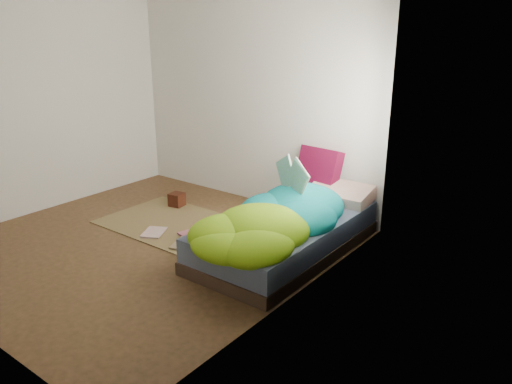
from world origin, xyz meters
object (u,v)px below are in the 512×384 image
(floor_book_a, at_px, (144,232))
(floor_book_b, at_px, (188,230))
(bed, at_px, (286,235))
(pillow_magenta, at_px, (318,170))
(wooden_box, at_px, (177,199))
(open_book, at_px, (291,165))

(floor_book_a, height_order, floor_book_b, floor_book_b)
(bed, relative_size, pillow_magenta, 4.09)
(bed, xyz_separation_m, pillow_magenta, (-0.19, 0.90, 0.42))
(bed, xyz_separation_m, floor_book_a, (-1.43, -0.56, -0.15))
(pillow_magenta, relative_size, wooden_box, 3.07)
(pillow_magenta, bearing_deg, wooden_box, -152.20)
(bed, distance_m, wooden_box, 1.78)
(floor_book_a, bearing_deg, pillow_magenta, 21.87)
(bed, bearing_deg, open_book, 112.08)
(open_book, height_order, floor_book_b, open_book)
(pillow_magenta, relative_size, open_book, 1.06)
(bed, xyz_separation_m, wooden_box, (-1.76, 0.25, -0.08))
(open_book, height_order, floor_book_a, open_book)
(pillow_magenta, distance_m, floor_book_a, 2.00)
(pillow_magenta, bearing_deg, floor_book_b, -123.11)
(bed, bearing_deg, floor_book_b, -167.44)
(bed, bearing_deg, floor_book_a, -158.73)
(bed, height_order, floor_book_b, bed)
(pillow_magenta, bearing_deg, floor_book_a, -125.26)
(floor_book_b, bearing_deg, open_book, 35.82)
(open_book, distance_m, wooden_box, 1.84)
(pillow_magenta, height_order, open_book, open_book)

